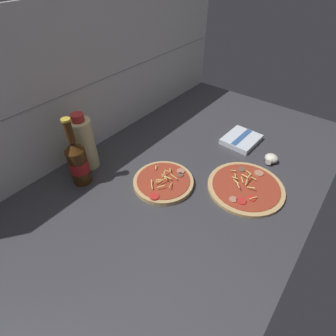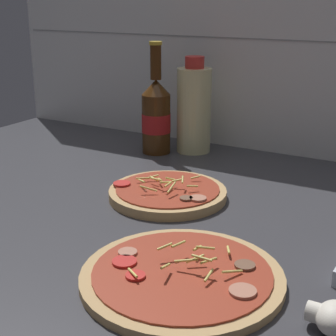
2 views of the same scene
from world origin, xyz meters
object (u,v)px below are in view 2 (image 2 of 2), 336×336
at_px(pizza_far, 168,193).
at_px(beer_bottle, 156,115).
at_px(pizza_near, 182,276).
at_px(mushroom_left, 333,318).
at_px(oil_bottle, 194,109).

xyz_separation_m(pizza_far, beer_bottle, (-0.18, 0.25, 0.09)).
xyz_separation_m(pizza_near, beer_bottle, (-0.35, 0.51, 0.09)).
bearing_deg(pizza_near, pizza_far, 123.32).
bearing_deg(pizza_near, beer_bottle, 124.08).
distance_m(pizza_near, pizza_far, 0.31).
bearing_deg(pizza_far, mushroom_left, -35.78).
xyz_separation_m(oil_bottle, mushroom_left, (0.48, -0.58, -0.09)).
bearing_deg(beer_bottle, mushroom_left, -43.56).
bearing_deg(pizza_far, pizza_near, -56.68).
relative_size(pizza_near, oil_bottle, 1.19).
distance_m(pizza_near, mushroom_left, 0.21).
height_order(pizza_far, oil_bottle, oil_bottle).
height_order(pizza_near, mushroom_left, pizza_near).
height_order(beer_bottle, mushroom_left, beer_bottle).
distance_m(pizza_far, beer_bottle, 0.32).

